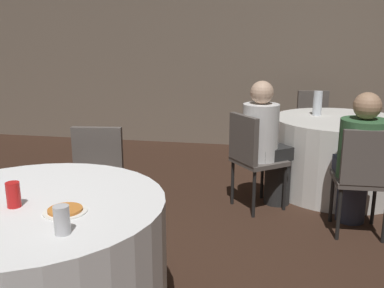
{
  "coord_description": "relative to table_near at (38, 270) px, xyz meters",
  "views": [
    {
      "loc": [
        1.18,
        -1.87,
        1.54
      ],
      "look_at": [
        0.67,
        0.81,
        0.85
      ],
      "focal_mm": 40.0,
      "sensor_mm": 36.0,
      "label": 1
    }
  ],
  "objects": [
    {
      "name": "bottle_far",
      "position": [
        1.61,
        2.71,
        0.5
      ],
      "size": [
        0.09,
        0.09,
        0.25
      ],
      "color": "silver",
      "rests_on": "table_far"
    },
    {
      "name": "table_far",
      "position": [
        1.82,
        2.57,
        0.0
      ],
      "size": [
        1.31,
        1.31,
        0.75
      ],
      "color": "white",
      "rests_on": "ground_plane"
    },
    {
      "name": "soda_can_red",
      "position": [
        -0.04,
        -0.07,
        0.44
      ],
      "size": [
        0.07,
        0.07,
        0.12
      ],
      "color": "red",
      "rests_on": "table_near"
    },
    {
      "name": "soda_can_silver",
      "position": [
        0.32,
        -0.29,
        0.44
      ],
      "size": [
        0.07,
        0.07,
        0.12
      ],
      "color": "silver",
      "rests_on": "table_near"
    },
    {
      "name": "person_green_jacket",
      "position": [
        1.85,
        1.66,
        0.21
      ],
      "size": [
        0.37,
        0.52,
        1.13
      ],
      "rotation": [
        0.0,
        0.0,
        0.03
      ],
      "color": "#33384C",
      "rests_on": "ground_plane"
    },
    {
      "name": "chair_far_southwest",
      "position": [
        0.99,
        1.91,
        0.16
      ],
      "size": [
        0.56,
        0.56,
        0.88
      ],
      "rotation": [
        0.0,
        0.0,
        -0.9
      ],
      "color": "#59514C",
      "rests_on": "ground_plane"
    },
    {
      "name": "person_white_shirt",
      "position": [
        1.11,
        2.01,
        0.21
      ],
      "size": [
        0.47,
        0.45,
        1.17
      ],
      "rotation": [
        0.0,
        0.0,
        -0.9
      ],
      "color": "#282828",
      "rests_on": "ground_plane"
    },
    {
      "name": "table_near",
      "position": [
        0.0,
        0.0,
        0.0
      ],
      "size": [
        1.32,
        1.32,
        0.75
      ],
      "color": "white",
      "rests_on": "ground_plane"
    },
    {
      "name": "chair_near_north",
      "position": [
        -0.13,
        1.06,
        0.16
      ],
      "size": [
        0.45,
        0.45,
        0.88
      ],
      "rotation": [
        0.0,
        0.0,
        -3.02
      ],
      "color": "#59514C",
      "rests_on": "ground_plane"
    },
    {
      "name": "wall_back",
      "position": [
        -0.03,
        4.29,
        1.03
      ],
      "size": [
        16.0,
        0.06,
        2.8
      ],
      "color": "#7A6B5B",
      "rests_on": "ground_plane"
    },
    {
      "name": "chair_far_north",
      "position": [
        1.66,
        3.62,
        0.16
      ],
      "size": [
        0.45,
        0.46,
        0.88
      ],
      "rotation": [
        0.0,
        0.0,
        -2.99
      ],
      "color": "#59514C",
      "rests_on": "ground_plane"
    },
    {
      "name": "pizza_plate_near",
      "position": [
        0.22,
        -0.09,
        0.38
      ],
      "size": [
        0.2,
        0.2,
        0.02
      ],
      "color": "white",
      "rests_on": "table_near"
    },
    {
      "name": "chair_far_south",
      "position": [
        1.86,
        1.5,
        0.16
      ],
      "size": [
        0.41,
        0.42,
        0.88
      ],
      "rotation": [
        0.0,
        0.0,
        0.03
      ],
      "color": "#59514C",
      "rests_on": "ground_plane"
    }
  ]
}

